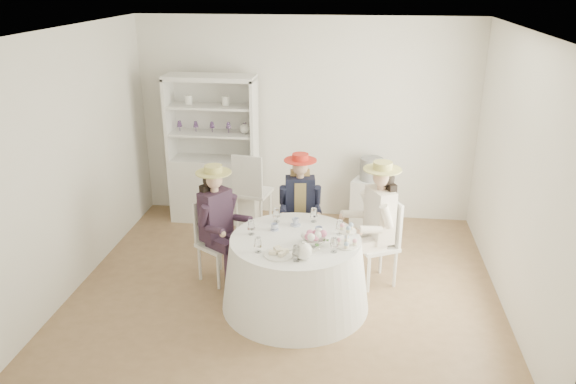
# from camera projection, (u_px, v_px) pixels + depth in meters

# --- Properties ---
(ground) EXTENTS (4.50, 4.50, 0.00)m
(ground) POSITION_uv_depth(u_px,v_px,m) (287.00, 284.00, 6.16)
(ground) COLOR brown
(ground) RESTS_ON ground
(ceiling) EXTENTS (4.50, 4.50, 0.00)m
(ceiling) POSITION_uv_depth(u_px,v_px,m) (287.00, 30.00, 5.18)
(ceiling) COLOR white
(ceiling) RESTS_ON wall_back
(wall_back) EXTENTS (4.50, 0.00, 4.50)m
(wall_back) POSITION_uv_depth(u_px,v_px,m) (305.00, 120.00, 7.52)
(wall_back) COLOR silver
(wall_back) RESTS_ON ground
(wall_front) EXTENTS (4.50, 0.00, 4.50)m
(wall_front) POSITION_uv_depth(u_px,v_px,m) (250.00, 262.00, 3.82)
(wall_front) COLOR silver
(wall_front) RESTS_ON ground
(wall_left) EXTENTS (0.00, 4.50, 4.50)m
(wall_left) POSITION_uv_depth(u_px,v_px,m) (76.00, 159.00, 5.93)
(wall_left) COLOR silver
(wall_left) RESTS_ON ground
(wall_right) EXTENTS (0.00, 4.50, 4.50)m
(wall_right) POSITION_uv_depth(u_px,v_px,m) (518.00, 177.00, 5.41)
(wall_right) COLOR silver
(wall_right) RESTS_ON ground
(tea_table) EXTENTS (1.50, 1.50, 0.75)m
(tea_table) POSITION_uv_depth(u_px,v_px,m) (295.00, 272.00, 5.66)
(tea_table) COLOR white
(tea_table) RESTS_ON ground
(hutch) EXTENTS (1.17, 0.44, 1.98)m
(hutch) POSITION_uv_depth(u_px,v_px,m) (215.00, 170.00, 7.59)
(hutch) COLOR silver
(hutch) RESTS_ON ground
(side_table) EXTENTS (0.52, 0.52, 0.64)m
(side_table) POSITION_uv_depth(u_px,v_px,m) (369.00, 202.00, 7.54)
(side_table) COLOR silver
(side_table) RESTS_ON ground
(hatbox) EXTENTS (0.31, 0.31, 0.30)m
(hatbox) POSITION_uv_depth(u_px,v_px,m) (371.00, 169.00, 7.37)
(hatbox) COLOR black
(hatbox) RESTS_ON side_table
(guest_left) EXTENTS (0.57, 0.54, 1.33)m
(guest_left) POSITION_uv_depth(u_px,v_px,m) (217.00, 217.00, 6.00)
(guest_left) COLOR silver
(guest_left) RESTS_ON ground
(guest_mid) EXTENTS (0.48, 0.50, 1.31)m
(guest_mid) POSITION_uv_depth(u_px,v_px,m) (300.00, 202.00, 6.44)
(guest_mid) COLOR silver
(guest_mid) RESTS_ON ground
(guest_right) EXTENTS (0.59, 0.54, 1.39)m
(guest_right) POSITION_uv_depth(u_px,v_px,m) (377.00, 217.00, 5.92)
(guest_right) COLOR silver
(guest_right) RESTS_ON ground
(spare_chair) EXTENTS (0.51, 0.51, 1.05)m
(spare_chair) POSITION_uv_depth(u_px,v_px,m) (251.00, 189.00, 7.31)
(spare_chair) COLOR silver
(spare_chair) RESTS_ON ground
(teacup_a) EXTENTS (0.09, 0.09, 0.06)m
(teacup_a) POSITION_uv_depth(u_px,v_px,m) (275.00, 227.00, 5.70)
(teacup_a) COLOR white
(teacup_a) RESTS_ON tea_table
(teacup_b) EXTENTS (0.09, 0.09, 0.07)m
(teacup_b) POSITION_uv_depth(u_px,v_px,m) (296.00, 222.00, 5.80)
(teacup_b) COLOR white
(teacup_b) RESTS_ON tea_table
(teacup_c) EXTENTS (0.10, 0.10, 0.06)m
(teacup_c) POSITION_uv_depth(u_px,v_px,m) (319.00, 231.00, 5.62)
(teacup_c) COLOR white
(teacup_c) RESTS_ON tea_table
(flower_bowl) EXTENTS (0.29, 0.29, 0.06)m
(flower_bowl) POSITION_uv_depth(u_px,v_px,m) (314.00, 241.00, 5.41)
(flower_bowl) COLOR white
(flower_bowl) RESTS_ON tea_table
(flower_arrangement) EXTENTS (0.20, 0.19, 0.07)m
(flower_arrangement) POSITION_uv_depth(u_px,v_px,m) (314.00, 236.00, 5.38)
(flower_arrangement) COLOR pink
(flower_arrangement) RESTS_ON tea_table
(table_teapot) EXTENTS (0.23, 0.17, 0.18)m
(table_teapot) POSITION_uv_depth(u_px,v_px,m) (304.00, 251.00, 5.12)
(table_teapot) COLOR white
(table_teapot) RESTS_ON tea_table
(sandwich_plate) EXTENTS (0.29, 0.29, 0.06)m
(sandwich_plate) POSITION_uv_depth(u_px,v_px,m) (279.00, 253.00, 5.20)
(sandwich_plate) COLOR white
(sandwich_plate) RESTS_ON tea_table
(cupcake_stand) EXTENTS (0.23, 0.23, 0.22)m
(cupcake_stand) POSITION_uv_depth(u_px,v_px,m) (347.00, 238.00, 5.36)
(cupcake_stand) COLOR white
(cupcake_stand) RESTS_ON tea_table
(stemware_set) EXTENTS (0.96, 0.96, 0.15)m
(stemware_set) POSITION_uv_depth(u_px,v_px,m) (296.00, 232.00, 5.50)
(stemware_set) COLOR white
(stemware_set) RESTS_ON tea_table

